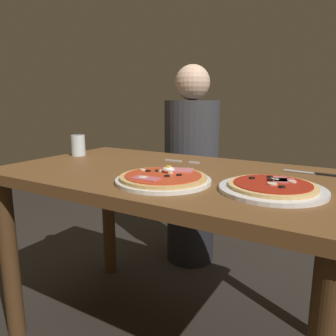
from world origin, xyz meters
The scene contains 7 objects.
dining_table centered at (0.00, 0.00, 0.60)m, with size 1.27×0.73×0.72m.
pizza_foreground centered at (0.07, -0.15, 0.73)m, with size 0.31×0.31×0.05m.
pizza_across_left centered at (0.40, -0.08, 0.73)m, with size 0.31×0.31×0.03m.
water_glass_near centered at (-0.55, 0.08, 0.76)m, with size 0.07×0.07×0.10m.
fork centered at (-0.06, 0.19, 0.72)m, with size 0.16×0.03×0.00m.
knife centered at (0.48, 0.22, 0.72)m, with size 0.20×0.03×0.01m.
diner_person centered at (-0.25, 0.68, 0.56)m, with size 0.32×0.32×1.18m.
Camera 1 is at (0.59, -1.01, 0.98)m, focal length 34.27 mm.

